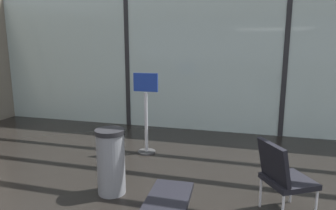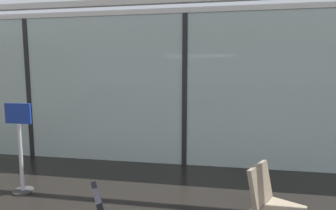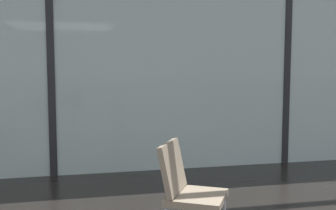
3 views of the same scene
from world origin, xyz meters
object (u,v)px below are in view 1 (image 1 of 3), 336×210
object	(u,v)px
lounge_chair_1	(282,174)
info_sign	(146,116)
parked_airplane	(291,42)
trash_bin	(111,161)

from	to	relation	value
lounge_chair_1	info_sign	world-z (taller)	info_sign
lounge_chair_1	info_sign	distance (m)	2.62
parked_airplane	info_sign	bearing A→B (deg)	-114.82
lounge_chair_1	trash_bin	size ratio (longest dim) A/B	1.01
parked_airplane	lounge_chair_1	bearing A→B (deg)	-96.30
lounge_chair_1	parked_airplane	bearing A→B (deg)	-36.84
trash_bin	info_sign	xyz separation A→B (m)	(-0.07, 1.54, 0.25)
parked_airplane	trash_bin	world-z (taller)	parked_airplane
parked_airplane	trash_bin	distance (m)	8.78
parked_airplane	info_sign	xyz separation A→B (m)	(-3.03, -6.56, -1.38)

